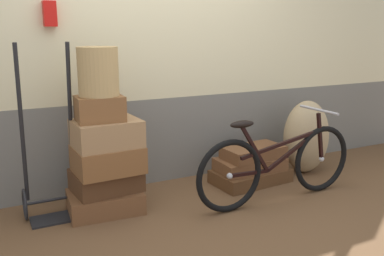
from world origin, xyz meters
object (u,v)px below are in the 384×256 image
(suitcase_6, at_px, (250,164))
(luggage_trolley, at_px, (51,175))
(suitcase_5, at_px, (251,176))
(suitcase_2, at_px, (108,159))
(suitcase_0, at_px, (105,202))
(burlap_sack, at_px, (306,137))
(bicycle, at_px, (278,164))
(suitcase_1, at_px, (106,180))
(wicker_basket, at_px, (98,72))
(suitcase_3, at_px, (107,133))
(suitcase_4, at_px, (100,109))
(suitcase_7, at_px, (253,152))

(suitcase_6, bearing_deg, luggage_trolley, 178.22)
(suitcase_5, distance_m, luggage_trolley, 1.88)
(suitcase_2, bearing_deg, suitcase_0, 166.54)
(luggage_trolley, xyz_separation_m, burlap_sack, (2.55, -0.07, 0.04))
(bicycle, bearing_deg, suitcase_6, 84.74)
(suitcase_5, relative_size, suitcase_6, 1.13)
(suitcase_1, bearing_deg, wicker_basket, -140.13)
(suitcase_5, bearing_deg, wicker_basket, 176.15)
(suitcase_5, xyz_separation_m, burlap_sack, (0.69, 0.01, 0.32))
(suitcase_2, relative_size, suitcase_3, 1.02)
(suitcase_4, distance_m, burlap_sack, 2.22)
(luggage_trolley, bearing_deg, burlap_sack, -1.60)
(suitcase_1, xyz_separation_m, wicker_basket, (-0.03, -0.03, 0.90))
(suitcase_6, distance_m, luggage_trolley, 1.85)
(suitcase_3, xyz_separation_m, suitcase_5, (1.43, 0.03, -0.60))
(suitcase_3, xyz_separation_m, suitcase_6, (1.41, 0.03, -0.48))
(suitcase_0, bearing_deg, luggage_trolley, 168.26)
(suitcase_0, bearing_deg, suitcase_2, -7.01)
(suitcase_0, xyz_separation_m, bicycle, (1.41, -0.45, 0.25))
(wicker_basket, relative_size, luggage_trolley, 0.27)
(wicker_basket, bearing_deg, luggage_trolley, 165.24)
(suitcase_6, height_order, suitcase_7, suitcase_7)
(suitcase_1, distance_m, wicker_basket, 0.90)
(suitcase_3, relative_size, suitcase_4, 1.43)
(suitcase_4, distance_m, suitcase_5, 1.68)
(suitcase_0, height_order, luggage_trolley, luggage_trolley)
(suitcase_2, xyz_separation_m, wicker_basket, (-0.04, 0.01, 0.70))
(suitcase_6, bearing_deg, suitcase_4, -177.68)
(suitcase_3, xyz_separation_m, suitcase_7, (1.44, 0.03, -0.36))
(suitcase_7, xyz_separation_m, wicker_basket, (-1.48, -0.02, 0.85))
(suitcase_6, distance_m, burlap_sack, 0.73)
(suitcase_0, height_order, wicker_basket, wicker_basket)
(suitcase_5, bearing_deg, suitcase_7, -26.62)
(suitcase_0, xyz_separation_m, suitcase_4, (-0.01, -0.01, 0.78))
(suitcase_0, xyz_separation_m, wicker_basket, (-0.00, 0.01, 1.07))
(bicycle, bearing_deg, suitcase_2, 161.93)
(suitcase_7, bearing_deg, suitcase_1, 176.45)
(suitcase_1, distance_m, suitcase_5, 1.45)
(burlap_sack, bearing_deg, suitcase_7, -178.54)
(suitcase_7, bearing_deg, burlap_sack, -1.56)
(suitcase_5, bearing_deg, suitcase_0, 176.46)
(suitcase_0, bearing_deg, burlap_sack, 5.07)
(wicker_basket, bearing_deg, suitcase_1, 44.74)
(suitcase_3, height_order, suitcase_6, suitcase_3)
(suitcase_2, bearing_deg, suitcase_1, 99.87)
(suitcase_0, distance_m, bicycle, 1.50)
(suitcase_3, bearing_deg, suitcase_0, 172.14)
(suitcase_0, distance_m, suitcase_7, 1.50)
(wicker_basket, height_order, burlap_sack, wicker_basket)
(suitcase_2, height_order, luggage_trolley, luggage_trolley)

